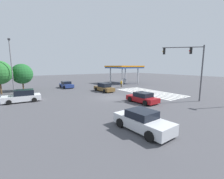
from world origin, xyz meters
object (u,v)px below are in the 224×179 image
Objects in this scene: traffic_signal_mast at (191,62)px; car_1 at (104,87)px; tree_corner_a at (22,74)px; car_3 at (66,85)px; car_4 at (143,98)px; car_2 at (142,121)px; pedestrian at (121,83)px; street_light_pole_a at (11,62)px; car_0 at (22,96)px.

car_1 is (13.40, 5.57, -4.52)m from traffic_signal_mast.
car_3 is at bearing -93.03° from tree_corner_a.
car_4 is at bearing -148.20° from tree_corner_a.
traffic_signal_mast is 1.59× the size of car_2.
tree_corner_a is (25.98, 5.92, 2.60)m from car_2.
car_3 is 12.35m from pedestrian.
car_1 is 3.18× the size of pedestrian.
car_2 is 23.38m from pedestrian.
street_light_pole_a is 1.75× the size of tree_corner_a.
traffic_signal_mast is 24.78m from car_3.
tree_corner_a is (19.79, 12.27, 2.67)m from car_4.
car_2 is 0.52× the size of street_light_pole_a.
pedestrian is (16.04, -0.67, -4.39)m from traffic_signal_mast.
car_2 is (-15.59, -6.71, -0.04)m from car_0.
street_light_pole_a is (3.15, 20.58, 4.55)m from pedestrian.
traffic_signal_mast is 0.82× the size of street_light_pole_a.
car_0 is at bearing 92.89° from car_1.
car_0 is 13.59m from car_1.
pedestrian is at bearing -98.70° from street_light_pole_a.
car_1 reaches higher than car_4.
tree_corner_a reaches higher than car_2.
pedestrian is (13.20, -6.71, 0.22)m from car_4.
pedestrian reaches higher than car_2.
car_0 is 16.10m from car_4.
car_2 is 26.77m from tree_corner_a.
car_2 is 3.04× the size of pedestrian.
car_0 is at bearing 12.36° from traffic_signal_mast.
car_0 is (12.24, 19.11, -4.50)m from traffic_signal_mast.
car_1 is at bearing 25.11° from car_3.
car_1 is 6.78m from pedestrian.
car_1 is at bearing -5.48° from car_4.
traffic_signal_mast reaches higher than car_1.
car_1 is at bearing -22.42° from traffic_signal_mast.
car_4 is 14.81m from pedestrian.
car_1 is 0.54× the size of street_light_pole_a.
street_light_pole_a is (-3.00, 9.88, 4.74)m from car_3.
traffic_signal_mast is 13.62m from car_2.
car_2 is 24.22m from street_light_pole_a.
car_1 is 1.05× the size of car_2.
street_light_pole_a is (5.79, 14.34, 4.67)m from car_1.
car_3 is at bearing -20.67° from traffic_signal_mast.
tree_corner_a is at bearing -170.08° from car_2.
car_1 is 10.57m from car_4.
car_0 is 0.89× the size of tree_corner_a.
car_4 is (-9.40, -13.07, -0.10)m from car_0.
traffic_signal_mast is at bearing -159.43° from car_1.
street_light_pole_a reaches higher than car_4.
car_0 reaches higher than pedestrian.
car_4 is at bearing -139.70° from street_light_pole_a.
car_2 is at bearing 116.01° from car_0.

